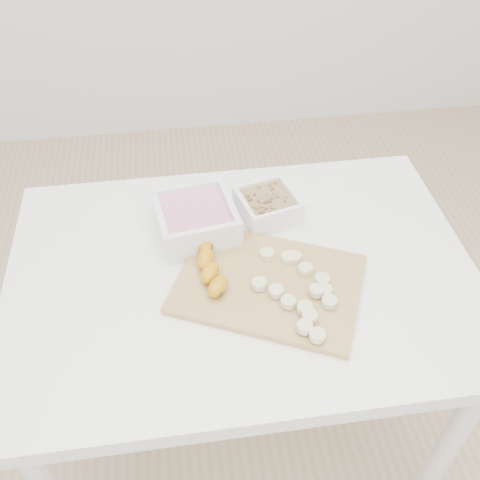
{
  "coord_description": "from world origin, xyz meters",
  "views": [
    {
      "loc": [
        -0.11,
        -0.76,
        1.6
      ],
      "look_at": [
        0.0,
        0.03,
        0.81
      ],
      "focal_mm": 40.0,
      "sensor_mm": 36.0,
      "label": 1
    }
  ],
  "objects": [
    {
      "name": "cutting_board",
      "position": [
        0.05,
        -0.05,
        0.76
      ],
      "size": [
        0.45,
        0.4,
        0.01
      ],
      "primitive_type": "cube",
      "rotation": [
        0.0,
        0.0,
        -0.43
      ],
      "color": "tan",
      "rests_on": "table"
    },
    {
      "name": "bowl_yogurt",
      "position": [
        -0.09,
        0.13,
        0.79
      ],
      "size": [
        0.19,
        0.19,
        0.08
      ],
      "color": "white",
      "rests_on": "table"
    },
    {
      "name": "ground",
      "position": [
        0.0,
        0.0,
        0.0
      ],
      "size": [
        3.5,
        3.5,
        0.0
      ],
      "primitive_type": "plane",
      "color": "#C6AD89",
      "rests_on": "ground"
    },
    {
      "name": "table",
      "position": [
        0.0,
        0.0,
        0.65
      ],
      "size": [
        1.0,
        0.7,
        0.75
      ],
      "color": "white",
      "rests_on": "ground"
    },
    {
      "name": "banana_slices",
      "position": [
        0.1,
        -0.09,
        0.77
      ],
      "size": [
        0.16,
        0.26,
        0.02
      ],
      "color": "beige",
      "rests_on": "cutting_board"
    },
    {
      "name": "bowl_granola",
      "position": [
        0.08,
        0.17,
        0.78
      ],
      "size": [
        0.16,
        0.16,
        0.06
      ],
      "color": "white",
      "rests_on": "table"
    },
    {
      "name": "banana",
      "position": [
        -0.06,
        0.0,
        0.78
      ],
      "size": [
        0.1,
        0.2,
        0.03
      ],
      "primitive_type": null,
      "rotation": [
        0.0,
        0.0,
        -0.23
      ],
      "color": "#BE7C0B",
      "rests_on": "cutting_board"
    }
  ]
}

